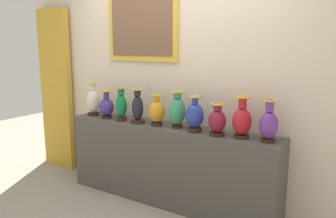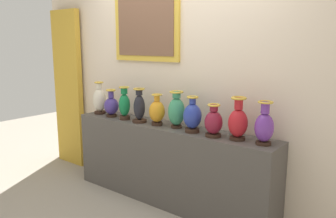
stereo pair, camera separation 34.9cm
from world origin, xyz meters
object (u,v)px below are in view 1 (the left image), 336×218
Objects in this scene: vase_cobalt at (195,116)px; vase_crimson at (242,120)px; vase_emerald at (121,105)px; vase_jade at (177,111)px; vase_amber at (157,112)px; vase_burgundy at (217,121)px; vase_violet at (269,124)px; vase_onyx at (138,108)px; vase_ivory at (93,101)px; vase_indigo at (107,106)px.

vase_crimson is (0.46, 0.03, 0.01)m from vase_cobalt.
vase_emerald is 0.69m from vase_jade.
vase_amber reaches higher than vase_burgundy.
vase_emerald is 1.06× the size of vase_cobalt.
vase_jade is 0.69m from vase_crimson.
vase_violet is at bearing 1.30° from vase_amber.
vase_crimson is 0.24m from vase_violet.
vase_crimson reaches higher than vase_onyx.
vase_emerald reaches higher than vase_cobalt.
vase_ivory reaches higher than vase_onyx.
vase_crimson reaches higher than vase_burgundy.
vase_crimson reaches higher than vase_indigo.
vase_burgundy is 0.23m from vase_crimson.
vase_amber is at bearing 178.12° from vase_burgundy.
vase_indigo is 0.69m from vase_amber.
vase_cobalt is at bearing -176.34° from vase_crimson.
vase_violet is (0.93, -0.01, -0.02)m from vase_jade.
vase_onyx is at bearing -0.98° from vase_indigo.
vase_indigo is 0.86× the size of vase_jade.
vase_onyx is (0.69, -0.04, -0.01)m from vase_ivory.
vase_indigo is at bearing -179.49° from vase_amber.
vase_jade is 0.47m from vase_burgundy.
vase_burgundy is at bearing -0.55° from vase_onyx.
vase_indigo is 0.92× the size of vase_cobalt.
vase_ivory is 1.11× the size of vase_cobalt.
vase_jade is 0.97× the size of vase_crimson.
vase_violet reaches higher than vase_indigo.
vase_crimson reaches higher than vase_jade.
vase_onyx is 0.24m from vase_amber.
vase_violet is at bearing 6.05° from vase_burgundy.
vase_jade is at bearing 168.59° from vase_cobalt.
vase_onyx is 0.69m from vase_cobalt.
vase_ivory reaches higher than vase_amber.
vase_emerald is (0.23, -0.01, 0.04)m from vase_indigo.
vase_indigo is at bearing -7.33° from vase_ivory.
vase_emerald is at bearing -179.37° from vase_cobalt.
vase_ivory is at bearing 178.46° from vase_amber.
vase_amber is 0.85× the size of vase_crimson.
vase_onyx reaches higher than vase_cobalt.
vase_ivory is 1.38m from vase_cobalt.
vase_amber is 0.92m from vase_crimson.
vase_emerald is 1.00× the size of vase_onyx.
vase_burgundy is (1.63, -0.05, -0.04)m from vase_ivory.
vase_onyx is at bearing -179.53° from vase_cobalt.
vase_cobalt is (0.45, -0.01, 0.01)m from vase_amber.
vase_amber is (0.69, 0.01, 0.01)m from vase_indigo.
vase_crimson is (1.38, 0.04, -0.00)m from vase_emerald.
vase_indigo is at bearing 176.99° from vase_emerald.
vase_onyx is 0.99× the size of vase_jade.
vase_ivory is 0.47m from vase_emerald.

